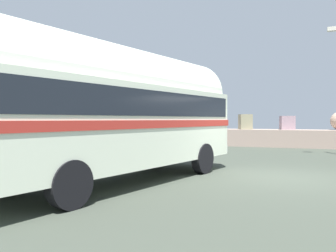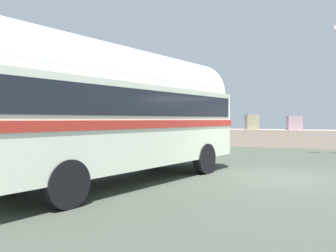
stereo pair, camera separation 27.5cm
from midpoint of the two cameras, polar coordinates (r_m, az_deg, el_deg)
name	(u,v)px [view 1 (the left image)]	position (r m, az deg, el deg)	size (l,w,h in m)	color
ground	(281,178)	(10.59, 17.87, -8.36)	(32.00, 26.00, 0.02)	#373E34
breakwater	(291,135)	(22.27, 19.82, -1.48)	(31.36, 1.89, 2.45)	gray
vintage_coach	(121,108)	(9.28, -8.85, 2.99)	(4.48, 8.91, 3.70)	black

